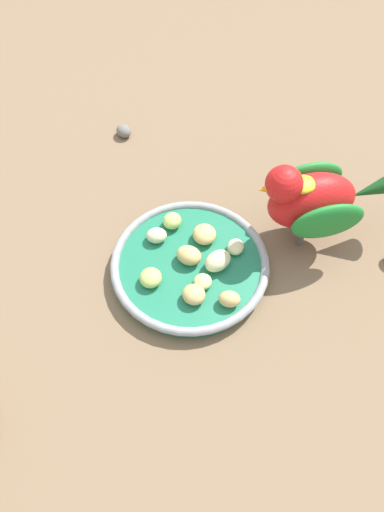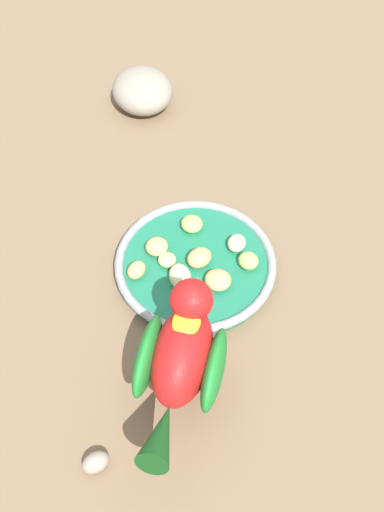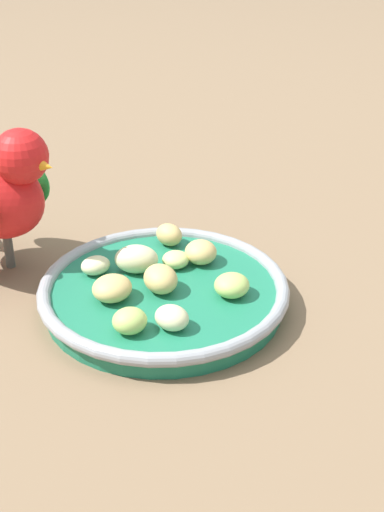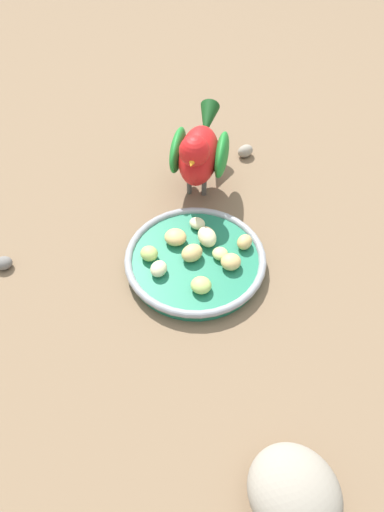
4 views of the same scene
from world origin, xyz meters
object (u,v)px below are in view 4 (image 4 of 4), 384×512
apple_piece_1 (207,237)px  apple_piece_6 (220,254)px  apple_piece_2 (231,262)px  rock_large (294,493)px  feeding_bowl (196,259)px  apple_piece_4 (159,269)px  apple_piece_0 (189,253)px  apple_piece_8 (149,253)px  apple_piece_5 (175,237)px  parrot (199,151)px  apple_piece_3 (201,285)px  apple_piece_9 (195,223)px  pebble_1 (3,263)px  pebble_0 (245,151)px  apple_piece_7 (244,242)px

apple_piece_1 → apple_piece_6: (0.03, 0.02, -0.01)m
apple_piece_2 → rock_large: rock_large is taller
feeding_bowl → apple_piece_4: bearing=-52.6°
apple_piece_0 → apple_piece_8: bearing=-83.8°
apple_piece_2 → apple_piece_8: bearing=-90.3°
apple_piece_4 → apple_piece_5: (-0.07, 0.02, 0.00)m
apple_piece_1 → parrot: size_ratio=0.18×
apple_piece_0 → apple_piece_1: (-0.04, 0.02, 0.00)m
feeding_bowl → apple_piece_3: apple_piece_3 is taller
apple_piece_9 → apple_piece_4: bearing=-22.1°
apple_piece_4 → pebble_1: size_ratio=1.04×
apple_piece_0 → parrot: (-0.18, -0.01, 0.05)m
apple_piece_3 → pebble_1: bearing=-93.1°
apple_piece_0 → pebble_0: 0.29m
apple_piece_0 → apple_piece_8: 0.06m
apple_piece_7 → apple_piece_8: 0.15m
feeding_bowl → apple_piece_0: 0.02m
apple_piece_7 → pebble_1: apple_piece_7 is taller
pebble_0 → pebble_1: 0.48m
pebble_0 → parrot: bearing=-35.6°
apple_piece_1 → apple_piece_2: (0.04, 0.04, -0.00)m
apple_piece_4 → rock_large: 0.35m
feeding_bowl → apple_piece_2: bearing=77.4°
apple_piece_6 → apple_piece_7: bearing=126.0°
rock_large → parrot: bearing=-161.9°
apple_piece_2 → apple_piece_3: size_ratio=1.01×
pebble_0 → apple_piece_8: bearing=-24.2°
apple_piece_0 → apple_piece_5: bearing=-141.4°
apple_piece_4 → pebble_1: 0.24m
apple_piece_1 → pebble_1: size_ratio=1.41×
apple_piece_8 → parrot: size_ratio=0.13×
apple_piece_0 → apple_piece_2: size_ratio=1.13×
apple_piece_7 → pebble_0: 0.25m
apple_piece_1 → apple_piece_5: 0.05m
apple_piece_5 → apple_piece_7: bearing=91.9°
feeding_bowl → apple_piece_9: (-0.06, -0.01, 0.01)m
feeding_bowl → apple_piece_8: size_ratio=7.86×
rock_large → apple_piece_6: bearing=-161.5°
apple_piece_2 → apple_piece_3: bearing=-39.0°
apple_piece_9 → rock_large: 0.42m
apple_piece_6 → pebble_0: bearing=175.1°
apple_piece_3 → parrot: size_ratio=0.14×
feeding_bowl → apple_piece_6: 0.04m
apple_piece_4 → apple_piece_6: bearing=116.1°
apple_piece_0 → apple_piece_9: size_ratio=1.31×
feeding_bowl → apple_piece_0: size_ratio=6.23×
apple_piece_7 → pebble_1: size_ratio=1.02×
apple_piece_2 → pebble_0: bearing=178.9°
apple_piece_9 → apple_piece_5: bearing=-35.3°
rock_large → apple_piece_3: bearing=-153.6°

